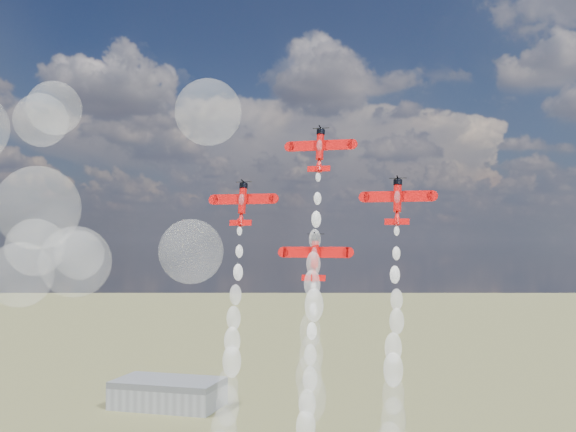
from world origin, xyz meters
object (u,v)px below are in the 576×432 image
at_px(plane_lead, 320,149).
at_px(plane_left, 242,203).
at_px(plane_slot, 315,256).
at_px(plane_right, 397,200).
at_px(hangar, 168,393).

distance_m(plane_lead, plane_left, 19.03).
height_order(plane_lead, plane_slot, plane_lead).
bearing_deg(plane_right, plane_left, 180.00).
height_order(plane_lead, plane_right, plane_lead).
bearing_deg(plane_slot, plane_right, 8.33).
bearing_deg(hangar, plane_slot, -56.54).
distance_m(hangar, plane_left, 208.83).
distance_m(plane_left, plane_right, 31.19).
bearing_deg(plane_left, plane_slot, -8.33).
bearing_deg(plane_lead, plane_left, -171.67).
height_order(plane_right, plane_slot, plane_right).
xyz_separation_m(plane_left, plane_slot, (15.59, -2.28, -10.67)).
bearing_deg(plane_right, hangar, 127.36).
height_order(plane_left, plane_right, same).
bearing_deg(plane_slot, plane_lead, 90.00).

